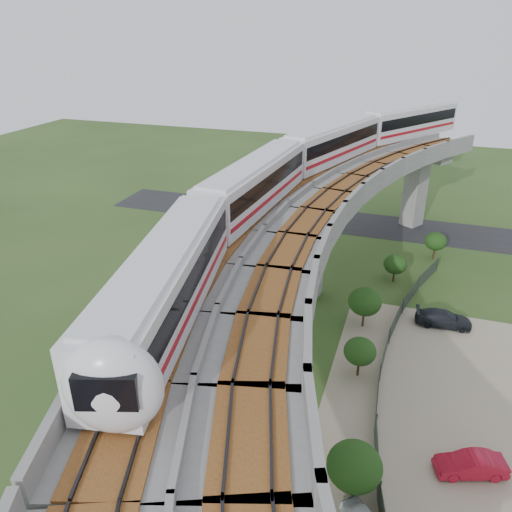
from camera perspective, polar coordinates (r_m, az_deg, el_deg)
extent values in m
plane|color=#2E4C1E|center=(38.35, 0.97, -11.66)|extent=(160.00, 160.00, 0.00)
cube|color=gray|center=(36.05, 22.65, -16.83)|extent=(18.00, 26.00, 0.04)
cube|color=#232326|center=(64.22, 9.06, 3.98)|extent=(60.00, 8.00, 0.03)
cube|color=#99968E|center=(63.90, 17.72, 6.96)|extent=(2.86, 2.93, 8.40)
cube|color=#99968E|center=(62.65, 18.30, 11.12)|extent=(7.21, 5.74, 1.20)
cube|color=#99968E|center=(44.68, 6.14, 0.20)|extent=(2.35, 2.51, 8.40)
cube|color=#99968E|center=(42.87, 6.44, 6.02)|extent=(7.31, 3.58, 1.20)
cube|color=#99968E|center=(27.88, -3.84, -17.35)|extent=(2.35, 2.51, 8.40)
cube|color=#99968E|center=(24.88, -4.17, -9.20)|extent=(7.31, 3.58, 1.20)
cube|color=gray|center=(57.37, 15.32, 11.30)|extent=(16.42, 20.91, 0.80)
cube|color=gray|center=(59.34, 11.78, 13.00)|extent=(8.66, 17.08, 1.00)
cube|color=gray|center=(55.25, 19.32, 11.23)|extent=(8.66, 17.08, 1.00)
cube|color=brown|center=(58.35, 13.49, 12.19)|extent=(10.68, 18.08, 0.12)
cube|color=black|center=(58.32, 13.50, 12.30)|extent=(9.69, 17.59, 0.12)
cube|color=brown|center=(56.26, 17.33, 11.27)|extent=(10.68, 18.08, 0.12)
cube|color=black|center=(56.23, 17.34, 11.39)|extent=(9.69, 17.59, 0.12)
cube|color=gray|center=(41.40, 5.82, 6.80)|extent=(11.77, 20.03, 0.80)
cube|color=gray|center=(42.79, 0.47, 8.81)|extent=(3.22, 18.71, 1.00)
cube|color=gray|center=(39.85, 11.67, 7.03)|extent=(3.22, 18.71, 1.00)
cube|color=brown|center=(42.06, 3.04, 7.86)|extent=(5.44, 19.05, 0.12)
cube|color=black|center=(42.02, 3.05, 8.01)|extent=(4.35, 18.88, 0.12)
cube|color=brown|center=(40.56, 8.76, 6.92)|extent=(5.44, 19.05, 0.12)
cube|color=black|center=(40.52, 8.77, 7.08)|extent=(4.35, 18.88, 0.12)
cube|color=gray|center=(25.41, -3.58, -5.69)|extent=(11.77, 20.03, 0.80)
cube|color=gray|center=(26.20, -12.85, -3.06)|extent=(3.22, 18.71, 1.00)
cube|color=gray|center=(24.43, 6.27, -4.73)|extent=(3.22, 18.71, 1.00)
cube|color=brown|center=(25.72, -8.41, -4.34)|extent=(5.44, 19.05, 0.12)
cube|color=black|center=(25.66, -8.42, -4.11)|extent=(4.35, 18.88, 0.12)
cube|color=brown|center=(24.82, 1.37, -5.23)|extent=(5.44, 19.05, 0.12)
cube|color=black|center=(24.76, 1.37, -4.99)|extent=(4.35, 18.88, 0.12)
cube|color=silver|center=(23.09, -10.17, -3.10)|extent=(5.44, 15.24, 3.20)
cube|color=silver|center=(22.34, -10.50, 0.74)|extent=(4.77, 14.40, 0.22)
cube|color=black|center=(22.88, -10.25, -2.10)|extent=(5.39, 14.66, 1.15)
cube|color=#AF111C|center=(23.45, -10.03, -4.71)|extent=(5.39, 14.66, 0.30)
cube|color=black|center=(23.81, -9.90, -6.19)|extent=(4.24, 12.88, 0.28)
cube|color=silver|center=(36.66, -0.14, 8.15)|extent=(3.65, 15.14, 3.20)
cube|color=silver|center=(36.19, -0.14, 10.72)|extent=(3.06, 14.36, 0.22)
cube|color=black|center=(36.53, -0.14, 8.83)|extent=(3.67, 14.55, 1.15)
cube|color=#AF111C|center=(36.89, -0.14, 7.04)|extent=(3.67, 14.55, 0.30)
cube|color=black|center=(37.12, -0.14, 6.00)|extent=(2.71, 12.85, 0.28)
cube|color=silver|center=(50.36, 8.78, 12.64)|extent=(7.21, 15.10, 3.20)
cube|color=silver|center=(50.02, 8.91, 14.54)|extent=(6.46, 14.22, 0.22)
cube|color=black|center=(50.26, 8.81, 13.14)|extent=(7.08, 14.55, 1.15)
cube|color=#AF111C|center=(50.52, 8.72, 11.81)|extent=(7.08, 14.55, 0.30)
cube|color=black|center=(50.69, 8.67, 11.03)|extent=(5.75, 12.71, 0.28)
cube|color=silver|center=(63.52, 17.23, 14.45)|extent=(10.31, 14.11, 3.20)
cube|color=silver|center=(63.25, 17.44, 15.95)|extent=(9.46, 13.19, 0.22)
cube|color=black|center=(63.44, 17.29, 14.85)|extent=(10.04, 13.64, 1.15)
cube|color=#AF111C|center=(63.65, 17.14, 13.79)|extent=(10.04, 13.64, 0.30)
cube|color=black|center=(63.78, 17.06, 13.17)|extent=(8.43, 11.78, 0.28)
ellipsoid|color=silver|center=(17.27, -15.99, -14.11)|extent=(3.72, 2.73, 3.64)
cylinder|color=#2D382D|center=(53.53, 20.03, -0.94)|extent=(0.08, 0.08, 1.50)
cube|color=#2D382D|center=(51.40, 19.07, -1.90)|extent=(1.69, 4.77, 1.40)
cylinder|color=#2D382D|center=(49.26, 18.15, -2.98)|extent=(0.08, 0.08, 1.50)
cube|color=#2D382D|center=(47.13, 17.27, -4.19)|extent=(1.23, 4.91, 1.40)
cylinder|color=#2D382D|center=(45.01, 16.46, -5.55)|extent=(0.08, 0.08, 1.50)
cube|color=#2D382D|center=(42.91, 15.71, -7.08)|extent=(0.75, 4.99, 1.40)
cylinder|color=#2D382D|center=(40.84, 15.05, -8.80)|extent=(0.08, 0.08, 1.50)
cube|color=#2D382D|center=(38.80, 14.48, -10.73)|extent=(0.27, 5.04, 1.40)
cylinder|color=#2D382D|center=(36.81, 14.03, -12.90)|extent=(0.08, 0.08, 1.50)
cube|color=#2D382D|center=(34.88, 13.72, -15.35)|extent=(0.27, 5.04, 1.40)
cylinder|color=#2D382D|center=(33.02, 13.58, -18.10)|extent=(0.08, 0.08, 1.50)
cube|color=#2D382D|center=(31.26, 13.65, -21.19)|extent=(0.75, 4.99, 1.40)
cylinder|color=#2D382D|center=(29.61, 13.98, -24.64)|extent=(0.08, 0.08, 1.50)
cylinder|color=#382314|center=(56.12, 19.64, 0.30)|extent=(0.18, 0.18, 1.43)
ellipsoid|color=#103310|center=(55.58, 19.85, 1.60)|extent=(2.26, 2.26, 1.92)
cylinder|color=#382314|center=(50.28, 15.46, -2.20)|extent=(0.18, 0.18, 1.20)
ellipsoid|color=#103310|center=(49.73, 15.62, -0.91)|extent=(2.21, 2.21, 1.88)
cylinder|color=#382314|center=(42.45, 12.15, -6.97)|extent=(0.18, 0.18, 1.57)
ellipsoid|color=#103310|center=(41.63, 12.35, -5.12)|extent=(2.70, 2.70, 2.30)
cylinder|color=#382314|center=(37.08, 11.60, -12.37)|extent=(0.18, 0.18, 1.42)
ellipsoid|color=#103310|center=(36.26, 11.79, -10.62)|extent=(2.28, 2.28, 1.94)
cylinder|color=#382314|center=(29.72, 10.92, -24.43)|extent=(0.18, 0.18, 1.20)
ellipsoid|color=#103310|center=(28.61, 11.18, -22.51)|extent=(2.94, 2.94, 2.50)
imported|color=#B51027|center=(32.38, 23.33, -21.07)|extent=(4.14, 2.53, 1.29)
imported|color=black|center=(44.48, 20.64, -6.69)|extent=(4.63, 2.14, 1.31)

